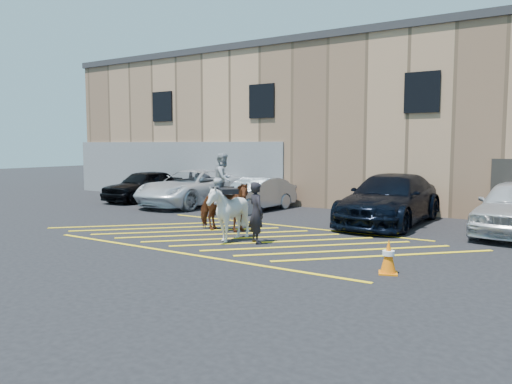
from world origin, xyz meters
The scene contains 11 objects.
ground centered at (0.00, 0.00, 0.00)m, with size 90.00×90.00×0.00m, color black.
car_black_suv centered at (-9.31, 4.91, 0.73)m, with size 1.74×4.31×1.47m, color black.
car_white_pickup centered at (-6.27, 4.82, 0.78)m, with size 2.60×5.63×1.56m, color silver.
car_silver_sedan centered at (-2.97, 4.82, 0.67)m, with size 1.42×4.07×1.34m, color #969DA4.
car_blue_suv centered at (2.68, 4.57, 0.84)m, with size 2.34×5.76×1.67m, color black.
handler centered at (0.71, -0.72, 0.84)m, with size 0.61×0.40×1.68m, color black.
warehouse centered at (-0.01, 11.99, 3.65)m, with size 32.42×10.20×7.30m.
hatching_zone centered at (0.00, -0.30, 0.01)m, with size 12.60×5.12×0.01m.
mounted_bay centered at (-1.14, 0.27, 0.98)m, with size 1.95×1.13×2.43m.
saddled_white centered at (-0.09, -0.91, 0.80)m, with size 1.91×1.92×1.58m.
traffic_cone centered at (4.77, -1.92, 0.37)m, with size 0.48×0.48×0.73m.
Camera 1 is at (8.02, -11.98, 2.70)m, focal length 35.00 mm.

